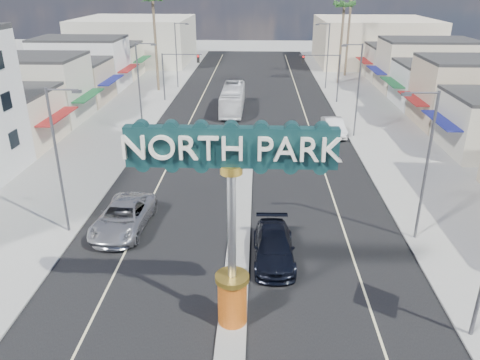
# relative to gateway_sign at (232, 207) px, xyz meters

# --- Properties ---
(ground) EXTENTS (160.00, 160.00, 0.00)m
(ground) POSITION_rel_gateway_sign_xyz_m (0.00, 28.02, -5.93)
(ground) COLOR gray
(ground) RESTS_ON ground
(road) EXTENTS (20.00, 120.00, 0.01)m
(road) POSITION_rel_gateway_sign_xyz_m (0.00, 28.02, -5.92)
(road) COLOR black
(road) RESTS_ON ground
(median_island) EXTENTS (1.30, 30.00, 0.16)m
(median_island) POSITION_rel_gateway_sign_xyz_m (0.00, 12.02, -5.85)
(median_island) COLOR gray
(median_island) RESTS_ON ground
(sidewalk_left) EXTENTS (8.00, 120.00, 0.12)m
(sidewalk_left) POSITION_rel_gateway_sign_xyz_m (-14.00, 28.02, -5.87)
(sidewalk_left) COLOR gray
(sidewalk_left) RESTS_ON ground
(sidewalk_right) EXTENTS (8.00, 120.00, 0.12)m
(sidewalk_right) POSITION_rel_gateway_sign_xyz_m (14.00, 28.02, -5.87)
(sidewalk_right) COLOR gray
(sidewalk_right) RESTS_ON ground
(storefront_row_left) EXTENTS (12.00, 42.00, 6.00)m
(storefront_row_left) POSITION_rel_gateway_sign_xyz_m (-24.00, 41.02, -2.93)
(storefront_row_left) COLOR beige
(storefront_row_left) RESTS_ON ground
(storefront_row_right) EXTENTS (12.00, 42.00, 6.00)m
(storefront_row_right) POSITION_rel_gateway_sign_xyz_m (24.00, 41.02, -2.93)
(storefront_row_right) COLOR #B7B29E
(storefront_row_right) RESTS_ON ground
(backdrop_far_left) EXTENTS (20.00, 20.00, 8.00)m
(backdrop_far_left) POSITION_rel_gateway_sign_xyz_m (-22.00, 73.02, -1.93)
(backdrop_far_left) COLOR #B7B29E
(backdrop_far_left) RESTS_ON ground
(backdrop_far_right) EXTENTS (20.00, 20.00, 8.00)m
(backdrop_far_right) POSITION_rel_gateway_sign_xyz_m (22.00, 73.02, -1.93)
(backdrop_far_right) COLOR beige
(backdrop_far_right) RESTS_ON ground
(gateway_sign) EXTENTS (8.20, 1.50, 9.15)m
(gateway_sign) POSITION_rel_gateway_sign_xyz_m (0.00, 0.00, 0.00)
(gateway_sign) COLOR #D85B10
(gateway_sign) RESTS_ON median_island
(traffic_signal_left) EXTENTS (5.09, 0.45, 6.00)m
(traffic_signal_left) POSITION_rel_gateway_sign_xyz_m (-9.18, 42.02, -1.65)
(traffic_signal_left) COLOR #47474C
(traffic_signal_left) RESTS_ON ground
(traffic_signal_right) EXTENTS (5.09, 0.45, 6.00)m
(traffic_signal_right) POSITION_rel_gateway_sign_xyz_m (9.18, 42.02, -1.65)
(traffic_signal_right) COLOR #47474C
(traffic_signal_right) RESTS_ON ground
(streetlight_l_near) EXTENTS (2.03, 0.22, 9.00)m
(streetlight_l_near) POSITION_rel_gateway_sign_xyz_m (-10.43, 8.02, -0.86)
(streetlight_l_near) COLOR #47474C
(streetlight_l_near) RESTS_ON ground
(streetlight_l_mid) EXTENTS (2.03, 0.22, 9.00)m
(streetlight_l_mid) POSITION_rel_gateway_sign_xyz_m (-10.43, 28.02, -0.86)
(streetlight_l_mid) COLOR #47474C
(streetlight_l_mid) RESTS_ON ground
(streetlight_l_far) EXTENTS (2.03, 0.22, 9.00)m
(streetlight_l_far) POSITION_rel_gateway_sign_xyz_m (-10.43, 50.02, -0.86)
(streetlight_l_far) COLOR #47474C
(streetlight_l_far) RESTS_ON ground
(streetlight_r_near) EXTENTS (2.03, 0.22, 9.00)m
(streetlight_r_near) POSITION_rel_gateway_sign_xyz_m (10.43, 8.02, -0.86)
(streetlight_r_near) COLOR #47474C
(streetlight_r_near) RESTS_ON ground
(streetlight_r_mid) EXTENTS (2.03, 0.22, 9.00)m
(streetlight_r_mid) POSITION_rel_gateway_sign_xyz_m (10.43, 28.02, -0.86)
(streetlight_r_mid) COLOR #47474C
(streetlight_r_mid) RESTS_ON ground
(streetlight_r_far) EXTENTS (2.03, 0.22, 9.00)m
(streetlight_r_far) POSITION_rel_gateway_sign_xyz_m (10.43, 50.02, -0.86)
(streetlight_r_far) COLOR #47474C
(streetlight_r_far) RESTS_ON ground
(palm_left_far) EXTENTS (2.60, 2.60, 13.10)m
(palm_left_far) POSITION_rel_gateway_sign_xyz_m (-13.00, 48.02, 5.57)
(palm_left_far) COLOR brown
(palm_left_far) RESTS_ON ground
(palm_right_mid) EXTENTS (2.60, 2.60, 12.10)m
(palm_right_mid) POSITION_rel_gateway_sign_xyz_m (13.00, 54.02, 4.67)
(palm_right_mid) COLOR brown
(palm_right_mid) RESTS_ON ground
(suv_left) EXTENTS (3.27, 6.44, 1.74)m
(suv_left) POSITION_rel_gateway_sign_xyz_m (-7.24, 8.52, -5.06)
(suv_left) COLOR #A7A7AC
(suv_left) RESTS_ON ground
(suv_right) EXTENTS (2.34, 5.52, 1.59)m
(suv_right) POSITION_rel_gateway_sign_xyz_m (2.00, 5.44, -5.13)
(suv_right) COLOR black
(suv_right) RESTS_ON ground
(car_parked_right) EXTENTS (2.05, 5.16, 1.67)m
(car_parked_right) POSITION_rel_gateway_sign_xyz_m (8.62, 28.52, -5.09)
(car_parked_right) COLOR silver
(car_parked_right) RESTS_ON ground
(city_bus) EXTENTS (2.52, 10.45, 2.90)m
(city_bus) POSITION_rel_gateway_sign_xyz_m (-2.00, 37.51, -4.48)
(city_bus) COLOR white
(city_bus) RESTS_ON ground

